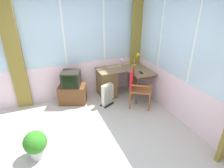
{
  "coord_description": "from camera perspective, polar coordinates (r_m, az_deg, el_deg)",
  "views": [
    {
      "loc": [
        -0.61,
        -2.46,
        2.42
      ],
      "look_at": [
        0.69,
        0.71,
        0.78
      ],
      "focal_mm": 29.77,
      "sensor_mm": 36.0,
      "label": 1
    }
  ],
  "objects": [
    {
      "name": "north_window_panel",
      "position": [
        4.61,
        -14.32,
        10.97
      ],
      "size": [
        3.94,
        0.07,
        2.65
      ],
      "color": "silver",
      "rests_on": "ground"
    },
    {
      "name": "tv_on_stand",
      "position": [
        4.63,
        -12.11,
        -1.51
      ],
      "size": [
        0.76,
        0.65,
        0.81
      ],
      "color": "brown",
      "rests_on": "ground"
    },
    {
      "name": "tv_remote",
      "position": [
        4.56,
        8.92,
        3.5
      ],
      "size": [
        0.06,
        0.15,
        0.02
      ],
      "primitive_type": "cube",
      "rotation": [
        0.0,
        0.0,
        -0.13
      ],
      "color": "black",
      "rests_on": "desk"
    },
    {
      "name": "desk",
      "position": [
        4.83,
        -0.74,
        0.75
      ],
      "size": [
        1.26,
        1.02,
        0.72
      ],
      "color": "olive",
      "rests_on": "ground"
    },
    {
      "name": "ground",
      "position": [
        3.52,
        -6.33,
        -18.7
      ],
      "size": [
        4.94,
        4.89,
        0.06
      ],
      "primitive_type": "cube",
      "color": "beige"
    },
    {
      "name": "space_heater",
      "position": [
        4.46,
        -1.35,
        -3.18
      ],
      "size": [
        0.37,
        0.29,
        0.55
      ],
      "color": "silver",
      "rests_on": "ground"
    },
    {
      "name": "curtain_corner",
      "position": [
        5.1,
        7.64,
        12.32
      ],
      "size": [
        0.32,
        0.07,
        2.55
      ],
      "primitive_type": "cube",
      "rotation": [
        0.0,
        0.0,
        0.01
      ],
      "color": "olive",
      "rests_on": "ground"
    },
    {
      "name": "wooden_armchair",
      "position": [
        4.34,
        7.26,
        0.41
      ],
      "size": [
        0.67,
        0.67,
        0.94
      ],
      "color": "#97572C",
      "rests_on": "ground"
    },
    {
      "name": "east_window_panel",
      "position": [
        3.75,
        23.43,
        6.4
      ],
      "size": [
        0.07,
        3.89,
        2.65
      ],
      "color": "silver",
      "rests_on": "ground"
    },
    {
      "name": "spray_bottle",
      "position": [
        4.94,
        2.91,
        6.7
      ],
      "size": [
        0.06,
        0.06,
        0.22
      ],
      "color": "pink",
      "rests_on": "desk"
    },
    {
      "name": "potted_plant",
      "position": [
        3.35,
        -22.46,
        -16.58
      ],
      "size": [
        0.37,
        0.37,
        0.5
      ],
      "color": "silver",
      "rests_on": "ground"
    },
    {
      "name": "desk_lamp",
      "position": [
        4.95,
        7.95,
        8.15
      ],
      "size": [
        0.24,
        0.21,
        0.37
      ],
      "color": "yellow",
      "rests_on": "desk"
    },
    {
      "name": "curtain_north_left",
      "position": [
        4.53,
        -27.81,
        7.92
      ],
      "size": [
        0.33,
        0.11,
        2.55
      ],
      "primitive_type": "cube",
      "rotation": [
        0.0,
        0.0,
        -0.13
      ],
      "color": "olive",
      "rests_on": "ground"
    }
  ]
}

